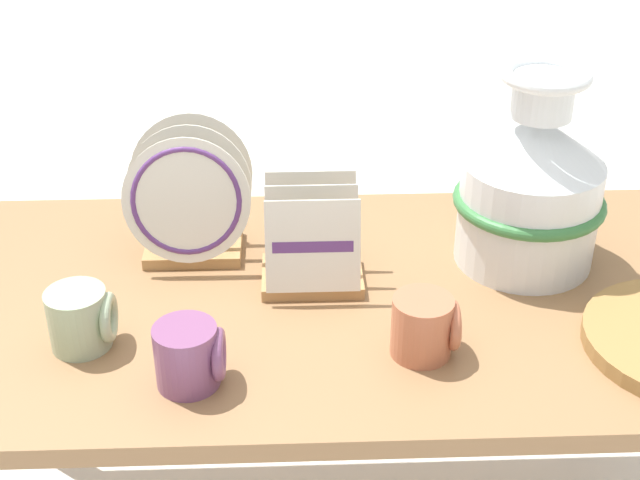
# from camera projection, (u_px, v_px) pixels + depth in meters

# --- Properties ---
(display_table) EXTENTS (1.49, 0.75, 0.62)m
(display_table) POSITION_uv_depth(u_px,v_px,m) (320.00, 324.00, 1.61)
(display_table) COLOR olive
(display_table) RESTS_ON ground_plane
(ceramic_vase) EXTENTS (0.28, 0.28, 0.37)m
(ceramic_vase) POSITION_uv_depth(u_px,v_px,m) (531.00, 185.00, 1.59)
(ceramic_vase) COLOR silver
(ceramic_vase) RESTS_ON display_table
(dish_rack_round_plates) EXTENTS (0.23, 0.17, 0.25)m
(dish_rack_round_plates) POSITION_uv_depth(u_px,v_px,m) (190.00, 206.00, 1.63)
(dish_rack_round_plates) COLOR tan
(dish_rack_round_plates) RESTS_ON display_table
(dish_rack_square_plates) EXTENTS (0.18, 0.15, 0.18)m
(dish_rack_square_plates) POSITION_uv_depth(u_px,v_px,m) (312.00, 252.00, 1.58)
(dish_rack_square_plates) COLOR tan
(dish_rack_square_plates) RESTS_ON display_table
(mug_terracotta_glaze) EXTENTS (0.11, 0.10, 0.10)m
(mug_terracotta_glaze) POSITION_uv_depth(u_px,v_px,m) (425.00, 326.00, 1.40)
(mug_terracotta_glaze) COLOR #B76647
(mug_terracotta_glaze) RESTS_ON display_table
(mug_plum_glaze) EXTENTS (0.11, 0.10, 0.10)m
(mug_plum_glaze) POSITION_uv_depth(u_px,v_px,m) (190.00, 356.00, 1.34)
(mug_plum_glaze) COLOR #7A4770
(mug_plum_glaze) RESTS_ON display_table
(mug_sage_glaze) EXTENTS (0.11, 0.10, 0.10)m
(mug_sage_glaze) POSITION_uv_depth(u_px,v_px,m) (82.00, 319.00, 1.42)
(mug_sage_glaze) COLOR #9EB28E
(mug_sage_glaze) RESTS_ON display_table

